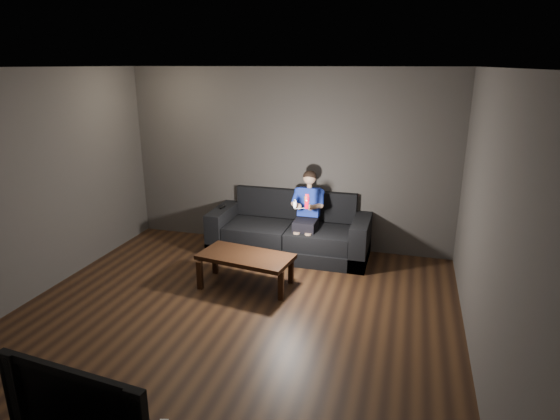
% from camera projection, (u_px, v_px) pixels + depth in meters
% --- Properties ---
extents(floor, '(5.00, 5.00, 0.00)m').
position_uv_depth(floor, '(229.00, 322.00, 5.17)').
color(floor, black).
rests_on(floor, ground).
extents(back_wall, '(5.00, 0.04, 2.70)m').
position_uv_depth(back_wall, '(288.00, 160.00, 7.06)').
color(back_wall, '#403B38').
rests_on(back_wall, ground).
extents(front_wall, '(5.00, 0.04, 2.70)m').
position_uv_depth(front_wall, '(43.00, 337.00, 2.47)').
color(front_wall, '#403B38').
rests_on(front_wall, ground).
extents(left_wall, '(0.04, 5.00, 2.70)m').
position_uv_depth(left_wall, '(24.00, 189.00, 5.42)').
color(left_wall, '#403B38').
rests_on(left_wall, ground).
extents(right_wall, '(0.04, 5.00, 2.70)m').
position_uv_depth(right_wall, '(488.00, 228.00, 4.11)').
color(right_wall, '#403B38').
rests_on(right_wall, ground).
extents(ceiling, '(5.00, 5.00, 0.02)m').
position_uv_depth(ceiling, '(219.00, 67.00, 4.36)').
color(ceiling, silver).
rests_on(ceiling, back_wall).
extents(sofa, '(2.34, 1.01, 0.90)m').
position_uv_depth(sofa, '(291.00, 234.00, 7.02)').
color(sofa, black).
rests_on(sofa, floor).
extents(child, '(0.47, 0.58, 1.16)m').
position_uv_depth(child, '(307.00, 207.00, 6.75)').
color(child, black).
rests_on(child, sofa).
extents(wii_remote_red, '(0.06, 0.08, 0.20)m').
position_uv_depth(wii_remote_red, '(307.00, 201.00, 6.25)').
color(wii_remote_red, '#C40015').
rests_on(wii_remote_red, child).
extents(nunchuk_white, '(0.07, 0.09, 0.13)m').
position_uv_depth(nunchuk_white, '(295.00, 204.00, 6.32)').
color(nunchuk_white, white).
rests_on(nunchuk_white, child).
extents(wii_remote_black, '(0.04, 0.14, 0.03)m').
position_uv_depth(wii_remote_black, '(223.00, 207.00, 7.11)').
color(wii_remote_black, black).
rests_on(wii_remote_black, sofa).
extents(coffee_table, '(1.24, 0.75, 0.43)m').
position_uv_depth(coffee_table, '(246.00, 259.00, 5.92)').
color(coffee_table, black).
rests_on(coffee_table, floor).
extents(tv, '(1.07, 0.24, 0.61)m').
position_uv_depth(tv, '(87.00, 402.00, 2.86)').
color(tv, black).
rests_on(tv, media_console).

